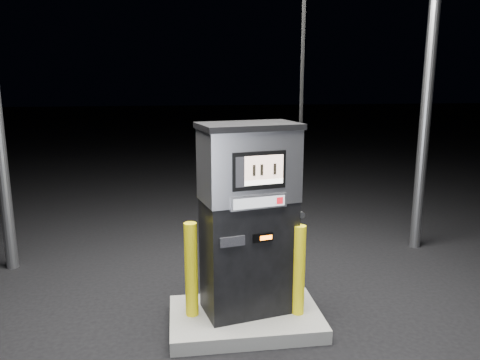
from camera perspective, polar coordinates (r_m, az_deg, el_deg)
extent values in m
plane|color=black|center=(5.27, 0.66, -17.25)|extent=(80.00, 80.00, 0.00)
cube|color=slate|center=(5.23, 0.66, -16.54)|extent=(1.60, 1.00, 0.15)
cylinder|color=gray|center=(7.50, 21.80, 8.83)|extent=(0.16, 0.16, 4.50)
cube|color=black|center=(5.01, 1.01, -9.21)|extent=(1.02, 0.72, 1.22)
cube|color=silver|center=(4.74, 1.05, 1.85)|extent=(1.04, 0.74, 0.73)
cube|color=black|center=(4.68, 1.07, 6.61)|extent=(1.09, 0.79, 0.06)
cube|color=black|center=(4.48, 2.35, 1.16)|extent=(0.54, 0.14, 0.37)
cube|color=beige|center=(4.48, 2.95, 1.52)|extent=(0.39, 0.09, 0.23)
cube|color=white|center=(4.51, 2.94, -0.25)|extent=(0.39, 0.09, 0.05)
cube|color=silver|center=(4.55, 2.32, -2.71)|extent=(0.58, 0.15, 0.14)
cube|color=#A7A9AF|center=(4.54, 2.39, -2.76)|extent=(0.53, 0.12, 0.10)
cube|color=#B90C16|center=(4.62, 4.87, -2.52)|extent=(0.07, 0.02, 0.07)
cube|color=black|center=(4.68, 2.82, -7.03)|extent=(0.21, 0.06, 0.09)
cube|color=orange|center=(4.68, 3.21, -7.03)|extent=(0.13, 0.03, 0.04)
cube|color=black|center=(4.57, -0.93, -7.51)|extent=(0.25, 0.08, 0.10)
cube|color=black|center=(5.07, 6.46, -4.05)|extent=(0.13, 0.19, 0.24)
cylinder|color=gray|center=(5.10, 7.05, -3.98)|extent=(0.11, 0.22, 0.07)
cylinder|color=black|center=(4.84, 7.64, 14.69)|extent=(0.04, 0.04, 3.03)
cylinder|color=#FFEA0E|center=(4.96, -5.96, -10.83)|extent=(0.17, 0.17, 1.01)
cylinder|color=#FFEA0E|center=(5.01, 7.18, -10.85)|extent=(0.14, 0.14, 0.97)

